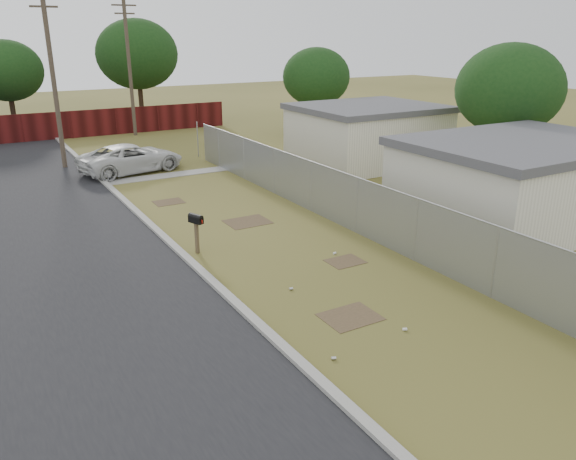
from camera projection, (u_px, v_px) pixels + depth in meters
ground at (280, 248)px, 18.43m from camera, size 120.00×120.00×0.00m
street at (27, 215)px, 21.79m from camera, size 15.10×60.00×0.12m
chainlink_fence at (340, 204)px, 20.49m from camera, size 0.10×27.06×2.02m
privacy_fence at (5, 129)px, 35.68m from camera, size 30.00×0.12×1.80m
utility_poles at (46, 70)px, 32.00m from camera, size 12.60×8.24×9.00m
houses at (434, 155)px, 25.07m from camera, size 9.30×17.24×3.10m
horizon_trees at (113, 67)px, 36.51m from camera, size 33.32×31.94×7.78m
mailbox at (196, 222)px, 17.71m from camera, size 0.38×0.56×1.31m
pickup_truck at (132, 158)px, 28.32m from camera, size 5.60×3.49×1.45m
scattered_litter at (339, 301)px, 14.70m from camera, size 3.64×5.16×0.07m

